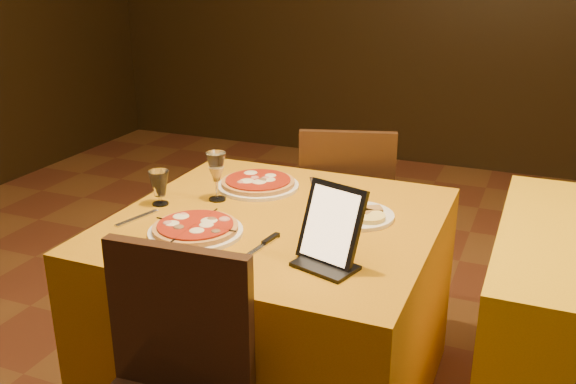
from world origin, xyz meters
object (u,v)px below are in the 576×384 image
at_px(chair_main_far, 346,213).
at_px(water_glass, 159,188).
at_px(pizza_near, 196,230).
at_px(pizza_far, 258,184).
at_px(wine_glass, 217,176).
at_px(tablet, 332,224).
at_px(main_table, 278,311).

distance_m(chair_main_far, water_glass, 1.05).
bearing_deg(pizza_near, pizza_far, 89.99).
relative_size(wine_glass, water_glass, 1.46).
bearing_deg(tablet, pizza_far, 150.79).
distance_m(chair_main_far, pizza_far, 0.68).
height_order(pizza_near, tablet, tablet).
relative_size(pizza_far, water_glass, 2.49).
xyz_separation_m(chair_main_far, water_glass, (-0.45, -0.88, 0.36)).
distance_m(pizza_near, wine_glass, 0.33).
xyz_separation_m(main_table, water_glass, (-0.45, -0.05, 0.44)).
relative_size(main_table, tablet, 4.51).
bearing_deg(chair_main_far, pizza_near, 63.35).
bearing_deg(chair_main_far, pizza_far, 54.98).
height_order(pizza_far, wine_glass, wine_glass).
relative_size(wine_glass, tablet, 0.78).
height_order(main_table, pizza_near, pizza_near).
distance_m(main_table, tablet, 0.62).
relative_size(pizza_near, wine_glass, 1.66).
bearing_deg(chair_main_far, main_table, 73.71).
xyz_separation_m(main_table, chair_main_far, (-0.00, 0.83, 0.08)).
relative_size(pizza_near, water_glass, 2.42).
distance_m(wine_glass, tablet, 0.65).
relative_size(pizza_near, pizza_far, 0.97).
bearing_deg(pizza_far, water_glass, -129.97).
relative_size(main_table, wine_glass, 5.79).
xyz_separation_m(pizza_near, water_glass, (-0.26, 0.18, 0.05)).
height_order(chair_main_far, wine_glass, wine_glass).
bearing_deg(wine_glass, water_glass, -144.68).
bearing_deg(wine_glass, chair_main_far, 69.83).
height_order(chair_main_far, tablet, tablet).
bearing_deg(pizza_far, chair_main_far, 71.27).
bearing_deg(pizza_far, tablet, -46.65).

